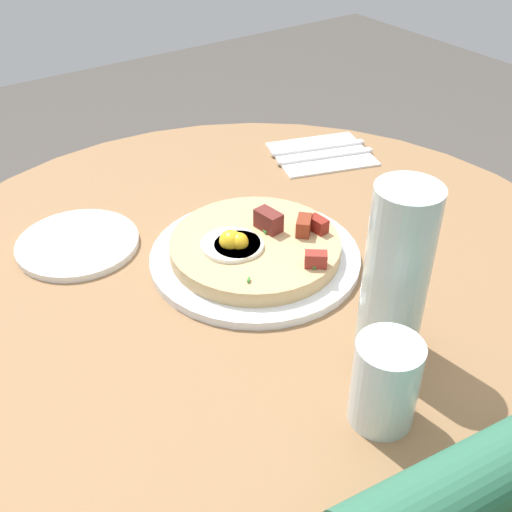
% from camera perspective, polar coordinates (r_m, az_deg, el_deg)
% --- Properties ---
extents(dining_table, '(1.01, 1.01, 0.74)m').
position_cam_1_polar(dining_table, '(0.97, 0.07, -10.08)').
color(dining_table, olive).
rests_on(dining_table, ground_plane).
extents(pizza_plate, '(0.29, 0.29, 0.01)m').
position_cam_1_polar(pizza_plate, '(0.88, -0.08, -0.07)').
color(pizza_plate, white).
rests_on(pizza_plate, dining_table).
extents(breakfast_pizza, '(0.24, 0.24, 0.05)m').
position_cam_1_polar(breakfast_pizza, '(0.87, -0.09, 0.93)').
color(breakfast_pizza, tan).
rests_on(breakfast_pizza, pizza_plate).
extents(bread_plate, '(0.17, 0.17, 0.01)m').
position_cam_1_polar(bread_plate, '(0.94, -15.79, 1.09)').
color(bread_plate, white).
rests_on(bread_plate, dining_table).
extents(napkin, '(0.21, 0.19, 0.00)m').
position_cam_1_polar(napkin, '(1.17, 5.92, 9.14)').
color(napkin, white).
rests_on(napkin, dining_table).
extents(fork, '(0.17, 0.07, 0.00)m').
position_cam_1_polar(fork, '(1.18, 5.61, 9.71)').
color(fork, silver).
rests_on(fork, napkin).
extents(knife, '(0.17, 0.07, 0.00)m').
position_cam_1_polar(knife, '(1.15, 6.27, 8.95)').
color(knife, silver).
rests_on(knife, napkin).
extents(water_glass, '(0.07, 0.07, 0.10)m').
position_cam_1_polar(water_glass, '(0.65, 11.57, -11.13)').
color(water_glass, silver).
rests_on(water_glass, dining_table).
extents(water_bottle, '(0.07, 0.07, 0.21)m').
position_cam_1_polar(water_bottle, '(0.70, 12.55, -1.61)').
color(water_bottle, silver).
rests_on(water_bottle, dining_table).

